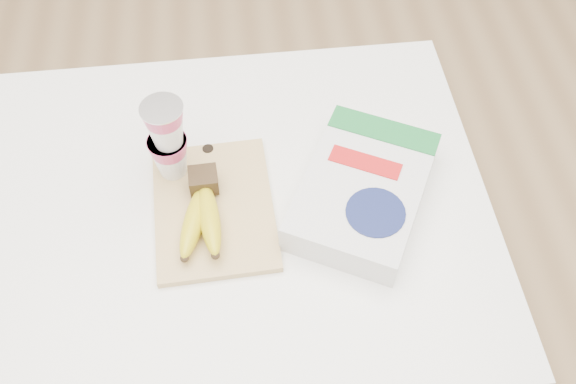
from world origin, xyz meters
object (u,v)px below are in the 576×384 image
object	(u,v)px
bananas	(202,213)
yogurt_stack	(167,138)
cutting_board	(214,208)
cereal_box	(363,190)
table	(197,312)

from	to	relation	value
bananas	yogurt_stack	xyz separation A→B (m)	(-0.05, 0.11, 0.07)
cutting_board	bananas	distance (m)	0.04
cutting_board	yogurt_stack	size ratio (longest dim) A/B	1.67
yogurt_stack	cereal_box	distance (m)	0.34
cereal_box	table	bearing A→B (deg)	-155.98
cereal_box	yogurt_stack	bearing A→B (deg)	-168.38
bananas	cutting_board	bearing A→B (deg)	55.17
table	cutting_board	world-z (taller)	cutting_board
table	bananas	world-z (taller)	bananas
bananas	yogurt_stack	world-z (taller)	yogurt_stack
bananas	yogurt_stack	size ratio (longest dim) A/B	1.09
table	yogurt_stack	bearing A→B (deg)	80.31
bananas	cereal_box	bearing A→B (deg)	3.46
cutting_board	yogurt_stack	distance (m)	0.14
cutting_board	yogurt_stack	xyz separation A→B (m)	(-0.06, 0.08, 0.09)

